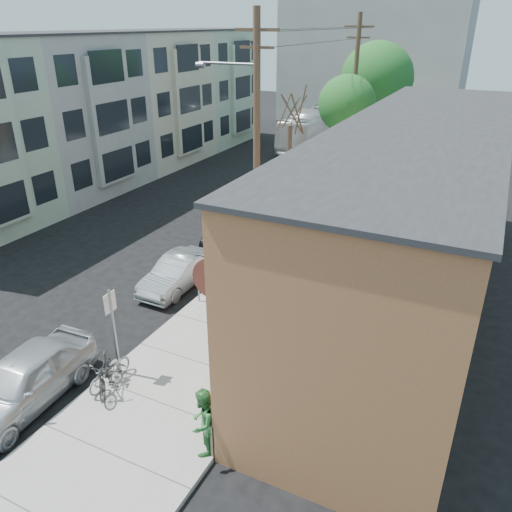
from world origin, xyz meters
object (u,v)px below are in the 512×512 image
at_px(parking_meter_far, 285,212).
at_px(tree_leafy_far, 377,79).
at_px(sign_post, 113,324).
at_px(patio_chair_b, 218,414).
at_px(cyclist, 236,293).
at_px(car_0, 24,380).
at_px(car_2, 235,231).
at_px(parking_meter_near, 198,281).
at_px(parked_bike_b, 110,371).
at_px(car_1, 179,272).
at_px(patron_green, 203,422).
at_px(patron_grey, 248,359).
at_px(tree_leafy_mid, 347,104).
at_px(car_3, 279,189).
at_px(tree_bare, 288,183).
at_px(patio_chair_a, 264,359).
at_px(bus, 313,128).
at_px(parked_bike_a, 105,373).
at_px(utility_pole_near, 255,137).

bearing_deg(parking_meter_far, tree_leafy_far, 87.85).
height_order(sign_post, tree_leafy_far, tree_leafy_far).
height_order(patio_chair_b, cyclist, cyclist).
relative_size(car_0, car_2, 0.98).
height_order(parking_meter_near, parked_bike_b, parking_meter_near).
xyz_separation_m(patio_chair_b, car_1, (-5.31, 6.11, 0.06)).
xyz_separation_m(patio_chair_b, cyclist, (-2.19, 5.08, 0.39)).
height_order(tree_leafy_far, patron_green, tree_leafy_far).
bearing_deg(patron_grey, car_0, -66.32).
distance_m(tree_leafy_far, parked_bike_b, 28.43).
distance_m(tree_leafy_mid, car_3, 6.38).
bearing_deg(car_1, parking_meter_far, 79.51).
bearing_deg(parking_meter_near, tree_leafy_far, 88.62).
relative_size(tree_bare, parked_bike_b, 3.31).
bearing_deg(tree_leafy_far, patio_chair_a, -82.40).
relative_size(parking_meter_far, bus, 0.11).
height_order(cyclist, car_1, cyclist).
bearing_deg(tree_leafy_far, bus, 146.15).
bearing_deg(tree_leafy_far, parked_bike_b, -90.67).
distance_m(parked_bike_a, bus, 32.51).
bearing_deg(utility_pole_near, parking_meter_far, 92.21).
height_order(sign_post, tree_bare, tree_bare).
xyz_separation_m(tree_leafy_mid, parked_bike_b, (-0.32, -20.97, -4.67)).
bearing_deg(cyclist, utility_pole_near, -64.16).
xyz_separation_m(car_1, bus, (-3.85, 25.86, 0.87)).
bearing_deg(parking_meter_far, tree_leafy_mid, 85.91).
bearing_deg(parking_meter_far, patio_chair_a, -70.00).
height_order(parking_meter_far, parked_bike_a, parking_meter_far).
bearing_deg(cyclist, car_3, -65.40).
distance_m(tree_bare, patio_chair_a, 10.65).
xyz_separation_m(patron_green, parked_bike_a, (-3.70, 0.74, -0.38)).
relative_size(cyclist, car_3, 0.28).
distance_m(tree_leafy_far, cyclist, 23.54).
relative_size(patio_chair_a, parked_bike_a, 0.50).
bearing_deg(car_0, patron_green, 2.25).
bearing_deg(tree_leafy_far, patron_green, -83.28).
xyz_separation_m(car_1, car_3, (-0.55, 11.16, 0.19)).
bearing_deg(patio_chair_b, car_1, 109.21).
bearing_deg(car_1, utility_pole_near, 67.33).
relative_size(tree_leafy_far, car_2, 1.82).
height_order(patron_grey, parked_bike_a, patron_grey).
bearing_deg(car_2, sign_post, -81.71).
height_order(parking_meter_far, car_0, car_0).
bearing_deg(car_2, patio_chair_b, -64.31).
height_order(sign_post, patron_green, sign_post).
distance_m(parked_bike_b, car_0, 2.26).
bearing_deg(parked_bike_b, parking_meter_near, 94.49).
relative_size(patron_green, car_2, 0.39).
bearing_deg(car_0, bus, 92.98).
bearing_deg(patron_green, tree_leafy_far, -175.99).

